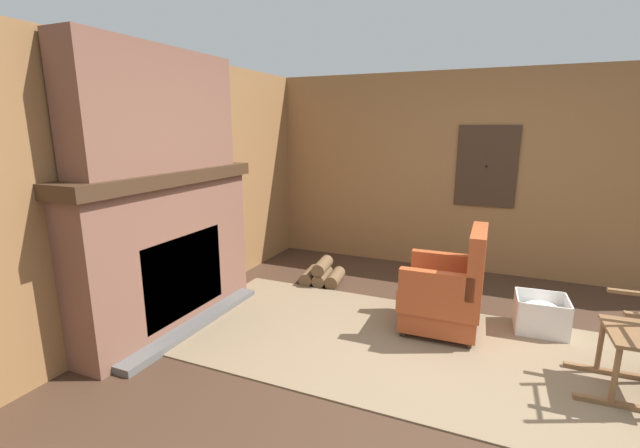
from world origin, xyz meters
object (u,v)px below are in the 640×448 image
at_px(oil_lamp_vase, 79,166).
at_px(storage_case, 201,159).
at_px(laundry_basket, 541,314).
at_px(armchair, 447,293).
at_px(firewood_stack, 322,274).
at_px(decorative_plate_on_mantel, 156,155).

bearing_deg(oil_lamp_vase, storage_case, 89.99).
bearing_deg(storage_case, laundry_basket, 10.73).
height_order(laundry_basket, oil_lamp_vase, oil_lamp_vase).
relative_size(armchair, storage_case, 3.44).
distance_m(armchair, storage_case, 2.57).
height_order(firewood_stack, oil_lamp_vase, oil_lamp_vase).
height_order(storage_case, decorative_plate_on_mantel, decorative_plate_on_mantel).
relative_size(storage_case, decorative_plate_on_mantel, 1.00).
xyz_separation_m(firewood_stack, decorative_plate_on_mantel, (-0.89, -1.47, 1.41)).
relative_size(firewood_stack, decorative_plate_on_mantel, 1.81).
height_order(laundry_basket, storage_case, storage_case).
distance_m(armchair, oil_lamp_vase, 3.00).
bearing_deg(firewood_stack, storage_case, -133.45).
bearing_deg(laundry_basket, armchair, -157.21).
bearing_deg(armchair, oil_lamp_vase, 32.80).
height_order(armchair, firewood_stack, armchair).
bearing_deg(storage_case, oil_lamp_vase, -90.01).
height_order(firewood_stack, decorative_plate_on_mantel, decorative_plate_on_mantel).
bearing_deg(decorative_plate_on_mantel, storage_case, 87.92).
bearing_deg(oil_lamp_vase, decorative_plate_on_mantel, 91.56).
bearing_deg(firewood_stack, laundry_basket, -8.76).
height_order(armchair, laundry_basket, armchair).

